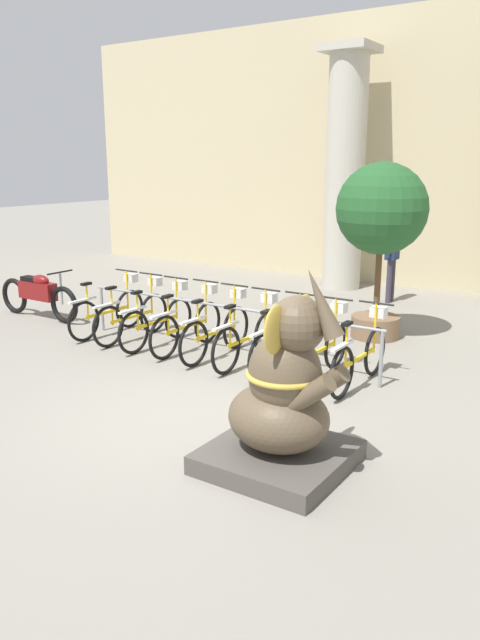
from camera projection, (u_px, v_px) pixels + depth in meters
ground_plane at (204, 414)px, 7.13m from camera, size 60.00×60.00×0.00m
building_facade at (444, 152)px, 13.30m from camera, size 20.00×0.20×6.00m
column_left at (345, 170)px, 13.58m from camera, size 1.06×1.06×5.16m
bike_rack at (221, 314)px, 9.15m from camera, size 5.07×0.05×0.77m
bicycle_0 at (109, 310)px, 10.35m from camera, size 0.48×1.71×1.02m
bicycle_1 at (133, 315)px, 10.04m from camera, size 0.48×1.71×1.02m
bicycle_2 at (159, 320)px, 9.72m from camera, size 0.48×1.71×1.02m
bicycle_3 at (188, 325)px, 9.45m from camera, size 0.48×1.71×1.02m
bicycle_4 at (217, 330)px, 9.13m from camera, size 0.48×1.71×1.02m
bicycle_5 at (249, 336)px, 8.82m from camera, size 0.48×1.71×1.02m
bicycle_6 at (284, 342)px, 8.53m from camera, size 0.48×1.71×1.02m
bicycle_7 at (320, 349)px, 8.22m from camera, size 0.48×1.71×1.02m
bicycle_8 at (361, 356)px, 7.95m from camera, size 0.48×1.71×1.02m
elephant_statue at (283, 402)px, 5.73m from camera, size 1.26×1.26×1.96m
motorcycle at (38, 294)px, 11.36m from camera, size 2.06×0.55×0.93m
person_pedestrian at (393, 249)px, 12.51m from camera, size 0.24×0.47×1.80m
potted_tree at (381, 217)px, 9.76m from camera, size 1.44×1.44×2.80m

